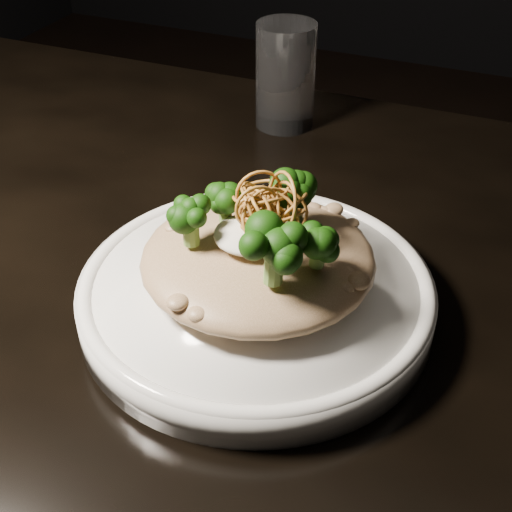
# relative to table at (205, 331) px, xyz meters

# --- Properties ---
(table) EXTENTS (1.10, 0.80, 0.75)m
(table) POSITION_rel_table_xyz_m (0.00, 0.00, 0.00)
(table) COLOR black
(table) RESTS_ON ground
(plate) EXTENTS (0.28, 0.28, 0.03)m
(plate) POSITION_rel_table_xyz_m (0.07, -0.04, 0.10)
(plate) COLOR white
(plate) RESTS_ON table
(risotto) EXTENTS (0.18, 0.18, 0.04)m
(risotto) POSITION_rel_table_xyz_m (0.07, -0.04, 0.13)
(risotto) COLOR brown
(risotto) RESTS_ON plate
(broccoli) EXTENTS (0.12, 0.12, 0.04)m
(broccoli) POSITION_rel_table_xyz_m (0.07, -0.04, 0.17)
(broccoli) COLOR black
(broccoli) RESTS_ON risotto
(cheese) EXTENTS (0.05, 0.05, 0.02)m
(cheese) POSITION_rel_table_xyz_m (0.07, -0.05, 0.16)
(cheese) COLOR white
(cheese) RESTS_ON risotto
(shallots) EXTENTS (0.06, 0.06, 0.04)m
(shallots) POSITION_rel_table_xyz_m (0.08, -0.04, 0.19)
(shallots) COLOR #8D5C1D
(shallots) RESTS_ON cheese
(drinking_glass) EXTENTS (0.08, 0.08, 0.12)m
(drinking_glass) POSITION_rel_table_xyz_m (-0.03, 0.29, 0.14)
(drinking_glass) COLOR silver
(drinking_glass) RESTS_ON table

